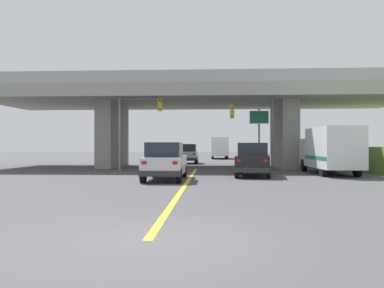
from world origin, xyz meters
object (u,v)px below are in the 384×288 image
at_px(suv_crossing, 253,159).
at_px(box_truck, 330,150).
at_px(traffic_signal_nearside, 258,123).
at_px(highway_sign, 259,125).
at_px(suv_lead, 165,161).
at_px(semi_truck_distant, 220,148).
at_px(sedan_oncoming, 188,154).
at_px(traffic_signal_farside, 134,119).

relative_size(suv_crossing, box_truck, 0.73).
distance_m(suv_crossing, box_truck, 5.48).
height_order(traffic_signal_nearside, highway_sign, traffic_signal_nearside).
bearing_deg(box_truck, traffic_signal_nearside, 141.11).
height_order(suv_lead, traffic_signal_nearside, traffic_signal_nearside).
relative_size(box_truck, traffic_signal_nearside, 1.25).
bearing_deg(suv_crossing, semi_truck_distant, 100.71).
relative_size(suv_lead, highway_sign, 0.99).
height_order(suv_lead, suv_crossing, same).
xyz_separation_m(traffic_signal_nearside, highway_sign, (0.31, 1.54, -0.04)).
bearing_deg(suv_lead, highway_sign, 57.30).
height_order(sedan_oncoming, traffic_signal_nearside, traffic_signal_nearside).
xyz_separation_m(suv_crossing, traffic_signal_farside, (-8.45, 5.08, 2.86)).
relative_size(traffic_signal_nearside, semi_truck_distant, 0.74).
relative_size(box_truck, traffic_signal_farside, 1.16).
bearing_deg(highway_sign, traffic_signal_nearside, -101.33).
bearing_deg(traffic_signal_nearside, sedan_oncoming, 118.50).
height_order(box_truck, highway_sign, highway_sign).
bearing_deg(highway_sign, traffic_signal_farside, -169.84).
distance_m(suv_lead, sedan_oncoming, 19.04).
distance_m(box_truck, semi_truck_distant, 30.13).
height_order(suv_lead, traffic_signal_farside, traffic_signal_farside).
bearing_deg(traffic_signal_farside, traffic_signal_nearside, 1.13).
xyz_separation_m(suv_crossing, semi_truck_distant, (-1.44, 31.24, 0.58)).
distance_m(highway_sign, semi_truck_distant, 24.64).
distance_m(suv_crossing, traffic_signal_nearside, 5.90).
height_order(suv_crossing, sedan_oncoming, same).
distance_m(suv_lead, suv_crossing, 5.82).
bearing_deg(box_truck, suv_crossing, -160.38).
bearing_deg(highway_sign, box_truck, -51.58).
bearing_deg(suv_lead, semi_truck_distant, 83.96).
bearing_deg(suv_crossing, suv_lead, -142.03).
xyz_separation_m(suv_crossing, traffic_signal_nearside, (0.88, 5.27, 2.52)).
xyz_separation_m(suv_lead, highway_sign, (6.23, 9.71, 2.48)).
xyz_separation_m(sedan_oncoming, traffic_signal_farside, (-3.43, -11.05, 2.86)).
relative_size(suv_lead, traffic_signal_nearside, 0.85).
distance_m(suv_lead, traffic_signal_farside, 9.14).
xyz_separation_m(suv_crossing, highway_sign, (1.19, 6.81, 2.48)).
bearing_deg(traffic_signal_nearside, traffic_signal_farside, -178.87).
bearing_deg(box_truck, semi_truck_distant, 102.60).
distance_m(box_truck, sedan_oncoming, 17.56).
bearing_deg(traffic_signal_nearside, box_truck, -38.89).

